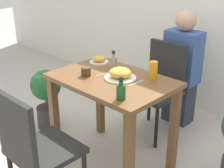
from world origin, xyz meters
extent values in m
plane|color=#B7B2A8|center=(0.00, 0.00, 0.00)|extent=(16.00, 16.00, 0.00)
cube|color=brown|center=(0.00, 0.00, 0.76)|extent=(0.94, 0.64, 0.04)
cube|color=brown|center=(-0.42, -0.27, 0.37)|extent=(0.06, 0.06, 0.74)
cube|color=brown|center=(0.42, -0.27, 0.37)|extent=(0.06, 0.06, 0.74)
cube|color=brown|center=(-0.42, 0.27, 0.37)|extent=(0.06, 0.06, 0.74)
cube|color=brown|center=(0.42, 0.27, 0.37)|extent=(0.06, 0.06, 0.74)
cube|color=black|center=(0.00, -0.64, 0.43)|extent=(0.42, 0.42, 0.04)
cube|color=black|center=(0.00, -0.83, 0.67)|extent=(0.40, 0.04, 0.44)
cylinder|color=black|center=(-0.18, -0.46, 0.21)|extent=(0.03, 0.03, 0.41)
cube|color=black|center=(-0.04, 0.61, 0.43)|extent=(0.42, 0.42, 0.04)
cube|color=black|center=(-0.04, 0.80, 0.67)|extent=(0.40, 0.04, 0.44)
cylinder|color=black|center=(-0.22, 0.43, 0.21)|extent=(0.03, 0.03, 0.41)
cylinder|color=black|center=(0.14, 0.43, 0.21)|extent=(0.03, 0.03, 0.41)
cylinder|color=black|center=(-0.22, 0.79, 0.21)|extent=(0.03, 0.03, 0.41)
cylinder|color=black|center=(0.14, 0.79, 0.21)|extent=(0.03, 0.03, 0.41)
cylinder|color=white|center=(0.05, 0.04, 0.78)|extent=(0.24, 0.24, 0.01)
ellipsoid|color=gold|center=(0.05, 0.04, 0.82)|extent=(0.17, 0.17, 0.07)
cylinder|color=white|center=(-0.33, 0.18, 0.78)|extent=(0.16, 0.16, 0.01)
ellipsoid|color=gold|center=(-0.33, 0.18, 0.81)|extent=(0.11, 0.11, 0.05)
cylinder|color=#4C331E|center=(-0.18, -0.11, 0.81)|extent=(0.08, 0.08, 0.07)
cylinder|color=orange|center=(0.23, 0.21, 0.84)|extent=(0.06, 0.06, 0.14)
cylinder|color=gray|center=(-0.13, 0.15, 0.82)|extent=(0.06, 0.06, 0.10)
cylinder|color=gray|center=(-0.13, 0.15, 0.89)|extent=(0.03, 0.03, 0.03)
sphere|color=black|center=(-0.13, 0.15, 0.92)|extent=(0.03, 0.03, 0.03)
cylinder|color=#194C23|center=(0.30, -0.23, 0.82)|extent=(0.06, 0.06, 0.10)
cylinder|color=#194C23|center=(0.30, -0.23, 0.89)|extent=(0.03, 0.03, 0.03)
sphere|color=black|center=(0.30, -0.23, 0.92)|extent=(0.03, 0.03, 0.03)
cube|color=silver|center=(-0.10, 0.04, 0.78)|extent=(0.03, 0.20, 0.00)
cube|color=silver|center=(0.20, 0.04, 0.78)|extent=(0.01, 0.16, 0.00)
cylinder|color=#333333|center=(-0.88, -0.03, 0.11)|extent=(0.22, 0.22, 0.22)
cylinder|color=brown|center=(-0.88, -0.03, 0.27)|extent=(0.04, 0.04, 0.09)
sphere|color=#235B2D|center=(-0.88, -0.03, 0.46)|extent=(0.30, 0.30, 0.30)
cube|color=#2D3347|center=(0.00, 1.00, 0.23)|extent=(0.28, 0.20, 0.45)
cube|color=#385699|center=(0.00, 1.00, 0.71)|extent=(0.34, 0.22, 0.52)
sphere|color=tan|center=(0.00, 1.00, 1.07)|extent=(0.20, 0.20, 0.20)
camera|label=1|loc=(1.55, -1.59, 1.66)|focal=50.00mm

